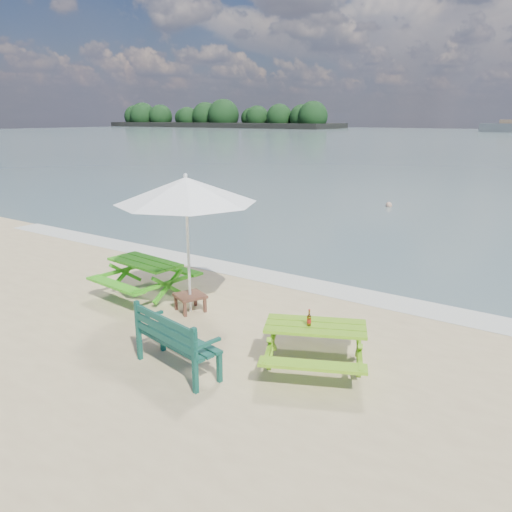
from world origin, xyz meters
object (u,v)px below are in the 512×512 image
Objects in this scene: picnic_table_right at (315,348)px; side_table at (190,302)px; beer_bottle at (309,320)px; swimmer at (388,220)px; patio_umbrella at (186,190)px; picnic_table_left at (146,279)px; park_bench at (178,352)px.

picnic_table_right is 3.06× the size of side_table.
swimmer is at bearing 105.46° from beer_bottle.
picnic_table_right is at bearing -12.40° from side_table.
swimmer is at bearing 93.99° from patio_umbrella.
picnic_table_left is 7.84× the size of beer_bottle.
beer_bottle is (3.04, -0.76, -1.59)m from patio_umbrella.
side_table is 0.20× the size of patio_umbrella.
patio_umbrella is at bearing 167.60° from picnic_table_right.
beer_bottle reaches higher than picnic_table_right.
picnic_table_right is 0.61× the size of patio_umbrella.
picnic_table_right reaches higher than swimmer.
patio_umbrella is (1.34, -0.12, 2.01)m from picnic_table_left.
park_bench is at bearing -81.26° from swimmer.
picnic_table_left is 0.56× the size of patio_umbrella.
patio_umbrella reaches higher than beer_bottle.
picnic_table_left is at bearing -91.65° from swimmer.
beer_bottle is (4.38, -0.88, 0.42)m from picnic_table_left.
picnic_table_left is at bearing 168.66° from beer_bottle.
beer_bottle is (3.04, -0.76, 0.61)m from side_table.
park_bench reaches higher than picnic_table_left.
picnic_table_right is (4.45, -0.80, -0.03)m from picnic_table_left.
side_table is at bearing -86.01° from swimmer.
patio_umbrella is (-1.44, 1.89, 2.10)m from park_bench.
beer_bottle reaches higher than swimmer.
swimmer is (-2.39, 15.56, -0.87)m from park_bench.
patio_umbrella is at bearing 135.00° from side_table.
side_table is 2.21m from patio_umbrella.
beer_bottle is at bearing -14.08° from side_table.
picnic_table_right is 0.46m from beer_bottle.
picnic_table_right is at bearing 35.81° from park_bench.
swimmer is (0.39, 13.56, -0.95)m from picnic_table_left.
picnic_table_right is 8.52× the size of beer_bottle.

